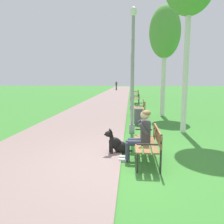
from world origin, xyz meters
name	(u,v)px	position (x,y,z in m)	size (l,w,h in m)	color
ground_plane	(125,165)	(0.00, 0.00, 0.00)	(120.00, 120.00, 0.00)	#3D8433
paved_path	(114,94)	(-2.02, 24.00, 0.02)	(3.84, 60.00, 0.04)	gray
park_bench_near	(149,141)	(0.57, 0.25, 0.51)	(0.55, 1.50, 0.85)	olive
park_bench_mid	(141,107)	(0.65, 6.91, 0.51)	(0.55, 1.50, 0.85)	olive
park_bench_far	(137,97)	(0.59, 12.85, 0.51)	(0.55, 1.50, 0.85)	olive
park_bench_furthest	(136,93)	(0.73, 19.06, 0.51)	(0.55, 1.50, 0.85)	olive
person_seated_on_near_bench	(141,133)	(0.36, 0.29, 0.68)	(0.74, 0.49, 1.25)	#33384C
dog_black	(117,144)	(-0.24, 0.77, 0.26)	(0.77, 0.49, 0.71)	black
lamp_post_near	(133,70)	(0.17, 3.18, 2.30)	(0.24, 0.24, 4.44)	gray
lamp_post_mid	(132,73)	(0.17, 9.48, 2.35)	(0.24, 0.24, 4.55)	gray
lamp_post_far	(131,75)	(0.14, 15.90, 2.30)	(0.24, 0.24, 4.46)	gray
birch_tree_third	(165,33)	(1.82, 7.11, 4.29)	(1.60, 1.50, 5.69)	silver
litter_bin	(138,117)	(0.45, 4.68, 0.35)	(0.36, 0.36, 0.70)	#515156
pedestrian_distant	(116,86)	(-2.40, 34.04, 0.84)	(0.32, 0.22, 1.65)	#383842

